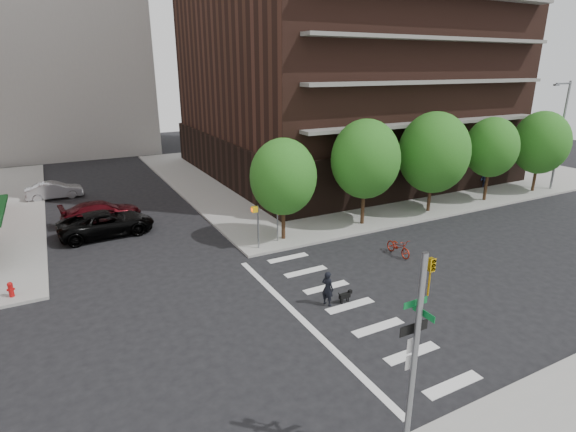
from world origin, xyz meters
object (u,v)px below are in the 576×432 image
object	(u,v)px
parked_car_black	(107,223)
dog_walker	(328,288)
parked_car_maroon	(102,212)
scooter	(398,247)
parked_car_silver	(54,190)
pedestrian_far	(485,179)
traffic_signal	(413,375)
fire_hydrant	(11,289)

from	to	relation	value
parked_car_black	dog_walker	bearing A→B (deg)	-154.70
parked_car_maroon	scooter	xyz separation A→B (m)	(14.27, -13.91, -0.25)
scooter	parked_car_black	bearing A→B (deg)	143.33
parked_car_silver	pedestrian_far	xyz separation A→B (m)	(33.17, -14.41, 0.24)
parked_car_maroon	pedestrian_far	bearing A→B (deg)	-106.93
parked_car_silver	traffic_signal	bearing A→B (deg)	-167.15
parked_car_black	pedestrian_far	size ratio (longest dim) A/B	3.66
fire_hydrant	dog_walker	size ratio (longest dim) A/B	0.44
scooter	pedestrian_far	xyz separation A→B (m)	(16.20, 7.55, 0.43)
traffic_signal	parked_car_black	bearing A→B (deg)	102.85
traffic_signal	scooter	xyz separation A→B (m)	(9.24, 10.94, -2.19)
dog_walker	scooter	bearing A→B (deg)	-87.41
parked_car_black	dog_walker	size ratio (longest dim) A/B	3.50
traffic_signal	parked_car_silver	bearing A→B (deg)	103.22
parked_car_black	dog_walker	world-z (taller)	dog_walker
traffic_signal	parked_car_black	size ratio (longest dim) A/B	1.04
traffic_signal	parked_car_silver	world-z (taller)	traffic_signal
parked_car_silver	scooter	xyz separation A→B (m)	(16.97, -21.96, -0.19)
parked_car_maroon	parked_car_black	bearing A→B (deg)	174.85
parked_car_black	scooter	xyz separation A→B (m)	(14.27, -11.12, -0.30)
scooter	dog_walker	distance (m)	7.23
fire_hydrant	scooter	bearing A→B (deg)	-12.73
parked_car_silver	parked_car_black	bearing A→B (deg)	-166.39
parked_car_black	traffic_signal	bearing A→B (deg)	-170.49
parked_car_black	parked_car_maroon	bearing A→B (deg)	-3.34
fire_hydrant	pedestrian_far	world-z (taller)	pedestrian_far
traffic_signal	fire_hydrant	xyz separation A→B (m)	(-10.03, 15.29, -2.15)
traffic_signal	parked_car_black	world-z (taller)	traffic_signal
scooter	parked_car_maroon	bearing A→B (deg)	136.99
parked_car_silver	pedestrian_far	bearing A→B (deg)	-113.85
traffic_signal	parked_car_maroon	distance (m)	25.43
fire_hydrant	scooter	xyz separation A→B (m)	(19.27, -4.35, -0.05)
fire_hydrant	parked_car_silver	world-z (taller)	parked_car_silver
parked_car_silver	parked_car_maroon	bearing A→B (deg)	-161.84
dog_walker	parked_car_silver	bearing A→B (deg)	1.79
parked_car_silver	dog_walker	bearing A→B (deg)	-157.76
parked_car_black	pedestrian_far	world-z (taller)	pedestrian_far
fire_hydrant	dog_walker	bearing A→B (deg)	-29.74
traffic_signal	dog_walker	distance (m)	8.69
scooter	pedestrian_far	world-z (taller)	pedestrian_far
scooter	dog_walker	xyz separation A→B (m)	(-6.63, -2.87, 0.32)
traffic_signal	dog_walker	world-z (taller)	traffic_signal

